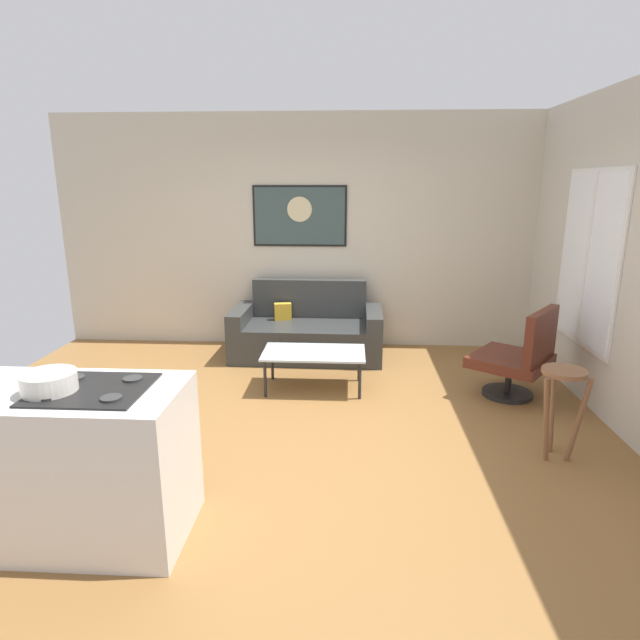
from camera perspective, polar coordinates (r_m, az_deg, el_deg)
name	(u,v)px	position (r m, az deg, el deg)	size (l,w,h in m)	color
ground	(300,429)	(4.54, -2.15, -11.70)	(6.40, 6.40, 0.04)	brown
back_wall	(318,233)	(6.52, -0.25, 9.38)	(6.40, 0.05, 2.80)	beige
right_wall	(627,259)	(4.92, 30.28, 5.71)	(0.05, 6.40, 2.80)	beige
couch	(307,332)	(6.24, -1.40, -1.34)	(1.75, 0.89, 0.86)	#303232
coffee_table	(314,355)	(5.20, -0.67, -3.75)	(1.00, 0.57, 0.39)	silver
armchair	(519,357)	(5.30, 20.77, -3.75)	(0.92, 0.93, 0.88)	black
bar_stool	(562,391)	(4.24, 24.70, -7.01)	(0.36, 0.35, 0.70)	brown
kitchen_counter	(55,462)	(3.46, -26.73, -13.56)	(1.50, 0.69, 0.92)	silver
mixing_bowl	(49,383)	(3.19, -27.25, -6.11)	(0.29, 0.29, 0.12)	silver
wall_painting	(300,216)	(6.48, -2.21, 11.18)	(1.13, 0.03, 0.73)	black
window	(588,259)	(5.46, 27.03, 5.90)	(0.03, 1.21, 1.62)	silver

